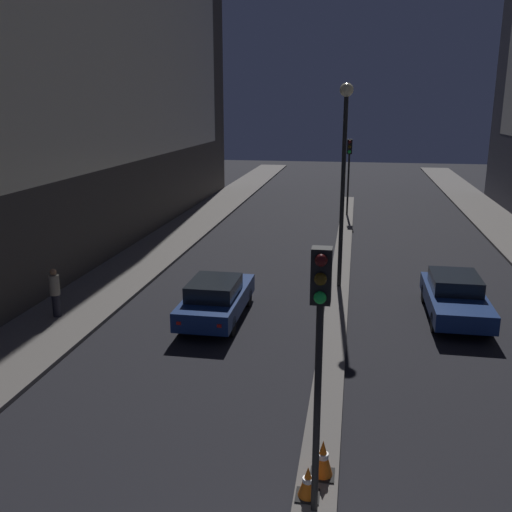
% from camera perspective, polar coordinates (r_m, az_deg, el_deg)
% --- Properties ---
extents(median_strip, '(0.79, 36.60, 0.14)m').
position_cam_1_polar(median_strip, '(26.10, 8.56, -0.55)').
color(median_strip, '#66605B').
rests_on(median_strip, ground).
extents(traffic_light_near, '(0.32, 0.42, 4.72)m').
position_cam_1_polar(traffic_light_near, '(9.16, 6.38, -6.88)').
color(traffic_light_near, black).
rests_on(traffic_light_near, median_strip).
extents(traffic_light_mid, '(0.32, 0.42, 4.72)m').
position_cam_1_polar(traffic_light_mid, '(36.48, 9.29, 9.47)').
color(traffic_light_mid, black).
rests_on(traffic_light_mid, median_strip).
extents(street_lamp, '(0.49, 0.49, 7.57)m').
position_cam_1_polar(street_lamp, '(21.42, 8.80, 9.99)').
color(street_lamp, black).
rests_on(street_lamp, median_strip).
extents(traffic_cone_near, '(0.43, 0.43, 0.61)m').
position_cam_1_polar(traffic_cone_near, '(11.01, 5.21, -21.59)').
color(traffic_cone_near, black).
rests_on(traffic_cone_near, median_strip).
extents(traffic_cone_far, '(0.46, 0.46, 0.75)m').
position_cam_1_polar(traffic_cone_far, '(11.50, 6.70, -19.44)').
color(traffic_cone_far, black).
rests_on(traffic_cone_far, median_strip).
extents(car_left_lane, '(1.78, 4.48, 1.44)m').
position_cam_1_polar(car_left_lane, '(19.01, -4.01, -4.24)').
color(car_left_lane, navy).
rests_on(car_left_lane, ground).
extents(car_right_lane, '(1.83, 4.58, 1.40)m').
position_cam_1_polar(car_right_lane, '(20.34, 19.29, -3.83)').
color(car_right_lane, navy).
rests_on(car_right_lane, ground).
extents(pedestrian_on_left_sidewalk, '(0.34, 0.34, 1.64)m').
position_cam_1_polar(pedestrian_on_left_sidewalk, '(19.98, -19.47, -3.35)').
color(pedestrian_on_left_sidewalk, black).
rests_on(pedestrian_on_left_sidewalk, sidewalk_left).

